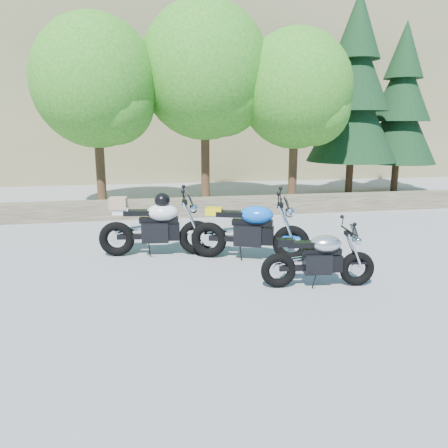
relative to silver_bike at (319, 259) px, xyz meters
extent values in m
plane|color=gray|center=(-1.46, 0.46, -0.45)|extent=(90.00, 90.00, 0.00)
cube|color=#453E2E|center=(-1.46, 5.96, -0.20)|extent=(22.00, 0.55, 0.50)
cube|color=#666840|center=(1.54, 28.46, 7.05)|extent=(80.00, 30.00, 15.00)
cylinder|color=#382314|center=(-3.96, 7.66, 1.06)|extent=(0.28, 0.28, 3.02)
sphere|color=#246E18|center=(-3.96, 7.66, 3.33)|extent=(3.67, 3.67, 3.67)
sphere|color=#246E18|center=(-3.46, 7.36, 2.68)|extent=(2.38, 2.38, 2.38)
cylinder|color=#382314|center=(-0.66, 8.06, 1.23)|extent=(0.28, 0.28, 3.36)
sphere|color=#246E18|center=(-0.66, 8.06, 3.75)|extent=(4.08, 4.08, 4.08)
sphere|color=#246E18|center=(-0.16, 7.76, 3.03)|extent=(2.64, 2.64, 2.64)
cylinder|color=#382314|center=(2.14, 7.46, 1.01)|extent=(0.28, 0.28, 2.91)
sphere|color=#246E18|center=(2.14, 7.46, 3.19)|extent=(3.54, 3.54, 3.54)
sphere|color=#246E18|center=(2.64, 7.16, 2.57)|extent=(2.29, 2.29, 2.29)
cylinder|color=#382314|center=(4.74, 8.66, 0.63)|extent=(0.26, 0.26, 2.16)
cone|color=black|center=(4.74, 8.66, 2.43)|extent=(3.17, 3.17, 3.24)
cone|color=black|center=(4.74, 8.66, 4.02)|extent=(2.45, 2.45, 2.88)
cone|color=black|center=(4.74, 8.66, 5.46)|extent=(1.58, 1.58, 2.30)
cylinder|color=#382314|center=(6.94, 9.26, 0.51)|extent=(0.26, 0.26, 1.92)
cone|color=black|center=(6.94, 9.26, 2.11)|extent=(2.82, 2.82, 2.88)
cone|color=black|center=(6.94, 9.26, 3.52)|extent=(2.18, 2.18, 2.56)
cone|color=black|center=(6.94, 9.26, 4.80)|extent=(1.41, 1.41, 2.05)
torus|color=black|center=(0.62, -0.07, -0.17)|extent=(0.57, 0.20, 0.56)
torus|color=black|center=(-0.64, 0.07, -0.17)|extent=(0.57, 0.20, 0.56)
cylinder|color=silver|center=(0.62, -0.07, -0.17)|extent=(0.20, 0.06, 0.19)
cylinder|color=silver|center=(-0.64, 0.07, -0.17)|extent=(0.20, 0.06, 0.19)
cube|color=black|center=(-0.03, 0.00, -0.06)|extent=(0.45, 0.31, 0.32)
cube|color=black|center=(0.03, 0.00, 0.13)|extent=(0.63, 0.21, 0.09)
ellipsoid|color=silver|center=(0.09, -0.01, 0.26)|extent=(0.54, 0.40, 0.27)
cube|color=black|center=(-0.29, 0.03, 0.26)|extent=(0.46, 0.24, 0.08)
cube|color=black|center=(-0.55, 0.06, 0.29)|extent=(0.26, 0.20, 0.11)
cylinder|color=black|center=(0.44, -0.05, 0.46)|extent=(0.09, 0.58, 0.03)
sphere|color=silver|center=(0.58, -0.07, 0.31)|extent=(0.16, 0.16, 0.16)
torus|color=black|center=(-1.69, 2.14, -0.10)|extent=(0.71, 0.25, 0.69)
torus|color=black|center=(-3.24, 2.31, -0.10)|extent=(0.71, 0.25, 0.69)
cylinder|color=silver|center=(-1.69, 2.14, -0.10)|extent=(0.24, 0.07, 0.24)
cylinder|color=silver|center=(-3.24, 2.31, -0.10)|extent=(0.24, 0.07, 0.24)
cube|color=black|center=(-2.48, 2.22, 0.03)|extent=(0.55, 0.38, 0.39)
cube|color=black|center=(-2.41, 2.22, 0.27)|extent=(0.77, 0.25, 0.11)
ellipsoid|color=silver|center=(-2.33, 2.21, 0.42)|extent=(0.66, 0.48, 0.33)
cube|color=black|center=(-2.81, 2.26, 0.42)|extent=(0.56, 0.29, 0.10)
cube|color=silver|center=(-3.13, 2.29, 0.46)|extent=(0.32, 0.25, 0.14)
cylinder|color=black|center=(-1.90, 2.16, 0.66)|extent=(0.11, 0.71, 0.03)
sphere|color=silver|center=(-1.73, 2.14, 0.48)|extent=(0.19, 0.19, 0.19)
ellipsoid|color=black|center=(-2.33, 2.21, 0.65)|extent=(0.33, 0.35, 0.29)
cube|color=#957756|center=(-3.17, 2.30, 0.61)|extent=(0.35, 0.31, 0.22)
torus|color=black|center=(0.00, 1.34, -0.10)|extent=(0.72, 0.41, 0.70)
torus|color=black|center=(-1.48, 1.89, -0.10)|extent=(0.72, 0.41, 0.70)
cylinder|color=silver|center=(0.00, 1.34, -0.10)|extent=(0.24, 0.13, 0.24)
cylinder|color=silver|center=(-1.48, 1.89, -0.10)|extent=(0.24, 0.13, 0.24)
cube|color=black|center=(-0.76, 1.62, 0.04)|extent=(0.61, 0.49, 0.39)
cube|color=black|center=(-0.69, 1.60, 0.28)|extent=(0.78, 0.43, 0.11)
ellipsoid|color=blue|center=(-0.61, 1.57, 0.43)|extent=(0.74, 0.62, 0.33)
cube|color=black|center=(-1.07, 1.74, 0.43)|extent=(0.60, 0.42, 0.10)
cube|color=yellow|center=(-1.37, 1.86, 0.47)|extent=(0.36, 0.31, 0.14)
cylinder|color=black|center=(-0.20, 1.42, 0.68)|extent=(0.29, 0.69, 0.04)
sphere|color=silver|center=(-0.04, 1.35, 0.50)|extent=(0.20, 0.20, 0.20)
camera|label=1|loc=(-2.67, -6.20, 2.05)|focal=35.00mm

